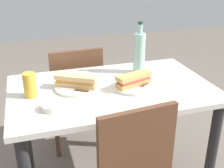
# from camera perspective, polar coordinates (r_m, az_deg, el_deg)

# --- Properties ---
(dining_table) EXTENTS (1.16, 0.71, 0.75)m
(dining_table) POSITION_cam_1_polar(r_m,az_deg,el_deg) (1.71, -0.00, -4.42)
(dining_table) COLOR beige
(dining_table) RESTS_ON ground
(chair_near) EXTENTS (0.42, 0.42, 0.84)m
(chair_near) POSITION_cam_1_polar(r_m,az_deg,el_deg) (2.24, -7.26, -1.60)
(chair_near) COLOR brown
(chair_near) RESTS_ON ground
(plate_near) EXTENTS (0.24, 0.24, 0.01)m
(plate_near) POSITION_cam_1_polar(r_m,az_deg,el_deg) (1.65, -7.02, -0.68)
(plate_near) COLOR silver
(plate_near) RESTS_ON dining_table
(baguette_sandwich_near) EXTENTS (0.24, 0.18, 0.07)m
(baguette_sandwich_near) POSITION_cam_1_polar(r_m,az_deg,el_deg) (1.63, -7.09, 0.65)
(baguette_sandwich_near) COLOR #DBB77A
(baguette_sandwich_near) RESTS_ON plate_near
(knife_near) EXTENTS (0.16, 0.11, 0.01)m
(knife_near) POSITION_cam_1_polar(r_m,az_deg,el_deg) (1.60, -7.32, -1.17)
(knife_near) COLOR silver
(knife_near) RESTS_ON plate_near
(plate_far) EXTENTS (0.24, 0.24, 0.01)m
(plate_far) POSITION_cam_1_polar(r_m,az_deg,el_deg) (1.66, 4.29, -0.43)
(plate_far) COLOR silver
(plate_far) RESTS_ON dining_table
(baguette_sandwich_far) EXTENTS (0.23, 0.13, 0.07)m
(baguette_sandwich_far) POSITION_cam_1_polar(r_m,az_deg,el_deg) (1.64, 4.34, 0.89)
(baguette_sandwich_far) COLOR tan
(baguette_sandwich_far) RESTS_ON plate_far
(knife_far) EXTENTS (0.15, 0.11, 0.01)m
(knife_far) POSITION_cam_1_polar(r_m,az_deg,el_deg) (1.62, 5.74, -0.60)
(knife_far) COLOR silver
(knife_far) RESTS_ON plate_far
(water_bottle) EXTENTS (0.07, 0.07, 0.33)m
(water_bottle) POSITION_cam_1_polar(r_m,az_deg,el_deg) (1.84, 5.42, 6.26)
(water_bottle) COLOR #99C6B7
(water_bottle) RESTS_ON dining_table
(beer_glass) EXTENTS (0.07, 0.07, 0.13)m
(beer_glass) POSITION_cam_1_polar(r_m,az_deg,el_deg) (1.58, -15.96, -0.19)
(beer_glass) COLOR gold
(beer_glass) RESTS_ON dining_table
(olive_bowl) EXTENTS (0.10, 0.10, 0.03)m
(olive_bowl) POSITION_cam_1_polar(r_m,az_deg,el_deg) (1.45, -11.80, -4.43)
(olive_bowl) COLOR silver
(olive_bowl) RESTS_ON dining_table
(paper_napkin) EXTENTS (0.15, 0.15, 0.00)m
(paper_napkin) POSITION_cam_1_polar(r_m,az_deg,el_deg) (1.77, 12.63, 0.48)
(paper_napkin) COLOR white
(paper_napkin) RESTS_ON dining_table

